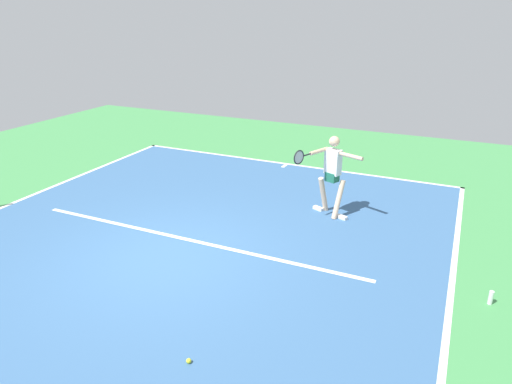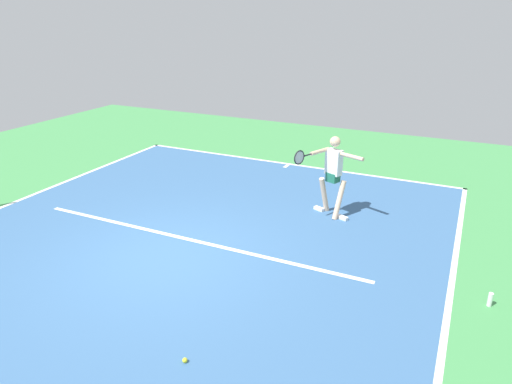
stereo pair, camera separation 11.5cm
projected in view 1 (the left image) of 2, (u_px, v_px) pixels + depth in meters
The scene contains 9 objects.
ground_plane at pixel (166, 258), 8.26m from camera, with size 21.94×21.94×0.00m, color #428E4C.
court_surface at pixel (166, 258), 8.26m from camera, with size 9.52×12.17×0.00m, color #38608E.
court_line_baseline_near at pixel (287, 164), 13.37m from camera, with size 9.52×0.10×0.01m, color white.
court_line_sideline_left at pixel (447, 328), 6.44m from camera, with size 0.10×12.17×0.01m, color white.
court_line_service at pixel (190, 240), 8.92m from camera, with size 7.14×0.10×0.01m, color white.
court_line_centre_mark at pixel (284, 166), 13.20m from camera, with size 0.10×0.30×0.01m, color white.
tennis_player at pixel (332, 171), 9.67m from camera, with size 1.23×1.16×1.76m.
tennis_ball_near_player at pixel (189, 361), 5.79m from camera, with size 0.07×0.07×0.07m, color yellow.
water_bottle at pixel (491, 298), 6.94m from camera, with size 0.07×0.07×0.22m, color white.
Camera 1 is at (-4.48, 5.93, 4.13)m, focal length 32.38 mm.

